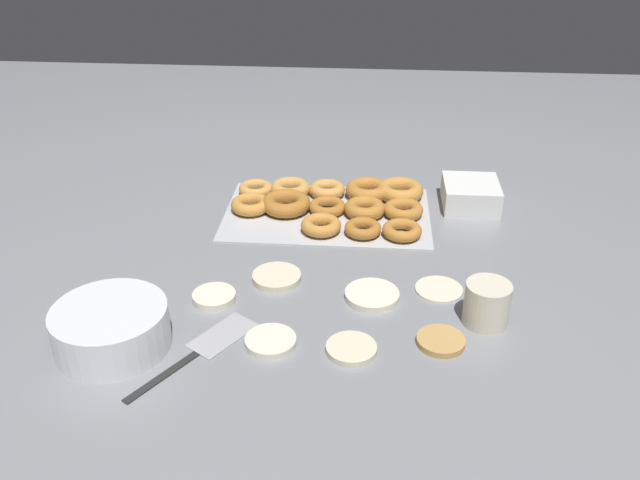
% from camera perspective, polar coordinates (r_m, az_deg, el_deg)
% --- Properties ---
extents(ground_plane, '(3.00, 3.00, 0.00)m').
position_cam_1_polar(ground_plane, '(1.34, -0.17, -2.88)').
color(ground_plane, gray).
extents(pancake_0, '(0.10, 0.10, 0.01)m').
position_cam_1_polar(pancake_0, '(1.32, -3.67, -3.14)').
color(pancake_0, beige).
rests_on(pancake_0, ground_plane).
extents(pancake_1, '(0.08, 0.08, 0.01)m').
position_cam_1_polar(pancake_1, '(1.17, 10.14, -8.37)').
color(pancake_1, tan).
rests_on(pancake_1, ground_plane).
extents(pancake_2, '(0.09, 0.09, 0.01)m').
position_cam_1_polar(pancake_2, '(1.30, 9.99, -4.02)').
color(pancake_2, beige).
rests_on(pancake_2, ground_plane).
extents(pancake_3, '(0.08, 0.08, 0.01)m').
position_cam_1_polar(pancake_3, '(1.27, -8.90, -4.76)').
color(pancake_3, silver).
rests_on(pancake_3, ground_plane).
extents(pancake_4, '(0.09, 0.09, 0.01)m').
position_cam_1_polar(pancake_4, '(1.15, -4.18, -8.50)').
color(pancake_4, silver).
rests_on(pancake_4, ground_plane).
extents(pancake_5, '(0.09, 0.09, 0.01)m').
position_cam_1_polar(pancake_5, '(1.14, 2.66, -9.14)').
color(pancake_5, beige).
rests_on(pancake_5, ground_plane).
extents(pancake_6, '(0.10, 0.10, 0.01)m').
position_cam_1_polar(pancake_6, '(1.27, 4.40, -4.66)').
color(pancake_6, silver).
rests_on(pancake_6, ground_plane).
extents(donut_tray, '(0.47, 0.30, 0.04)m').
position_cam_1_polar(donut_tray, '(1.57, 1.27, 3.04)').
color(donut_tray, silver).
rests_on(donut_tray, ground_plane).
extents(batter_bowl, '(0.19, 0.19, 0.07)m').
position_cam_1_polar(batter_bowl, '(1.18, -17.18, -7.10)').
color(batter_bowl, white).
rests_on(batter_bowl, ground_plane).
extents(container_stack, '(0.13, 0.13, 0.06)m').
position_cam_1_polar(container_stack, '(1.62, 12.56, 3.75)').
color(container_stack, white).
rests_on(container_stack, ground_plane).
extents(paper_cup, '(0.08, 0.08, 0.08)m').
position_cam_1_polar(paper_cup, '(1.22, 13.87, -5.24)').
color(paper_cup, beige).
rests_on(paper_cup, ground_plane).
extents(spatula, '(0.18, 0.25, 0.01)m').
position_cam_1_polar(spatula, '(1.17, -9.23, -8.58)').
color(spatula, black).
rests_on(spatula, ground_plane).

